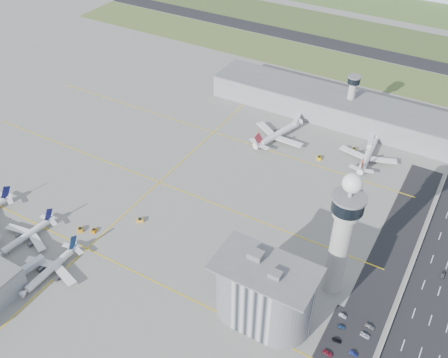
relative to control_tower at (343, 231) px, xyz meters
The scene contains 37 objects.
ground 80.47m from the control_tower, behind, with size 1000.00×1000.00×0.00m, color gray.
grass_strip_0 238.28m from the control_tower, 112.98° to the left, with size 480.00×50.00×0.08m, color #4F6630.
grass_strip_1 308.14m from the control_tower, 107.49° to the left, with size 480.00×60.00×0.08m, color #405227.
grass_strip_2 384.80m from the control_tower, 103.89° to the left, with size 480.00×70.00×0.08m, color #496931.
runway 272.40m from the control_tower, 109.91° to the left, with size 480.00×22.00×0.10m, color black.
highway 56.01m from the control_tower, 10.54° to the right, with size 28.00×500.00×0.10m, color black.
barrier_left 45.73m from the control_tower, 15.42° to the right, with size 0.60×500.00×1.20m, color #9E9E99.
landside_road 43.28m from the control_tower, 45.00° to the right, with size 18.00×260.00×0.08m, color black.
parking_lot 48.79m from the control_tower, 61.93° to the right, with size 20.00×44.00×0.10m, color black.
taxiway_line_h_0 123.35m from the control_tower, 161.26° to the right, with size 260.00×0.60×0.01m, color yellow.
taxiway_line_h_1 119.40m from the control_tower, 168.89° to the left, with size 260.00×0.60×0.01m, color yellow.
taxiway_line_h_2 143.16m from the control_tower, 143.79° to the left, with size 260.00×0.60×0.01m, color yellow.
taxiway_line_v 119.40m from the control_tower, 168.89° to the left, with size 0.60×260.00×0.01m, color yellow.
control_tower is the anchor object (origin of this frame).
secondary_tower 148.97m from the control_tower, 106.48° to the left, with size 8.60×8.60×31.90m.
admin_building 41.10m from the control_tower, 123.70° to the right, with size 42.00×24.00×33.50m.
terminal_pier 146.15m from the control_tower, 102.88° to the left, with size 210.00×32.00×15.80m.
airplane_near_b 153.23m from the control_tower, 160.99° to the right, with size 34.43×29.27×9.64m, color white, non-canonical shape.
airplane_near_c 132.86m from the control_tower, 153.11° to the right, with size 36.14×30.72×10.12m, color white, non-canonical shape.
airplane_far_a 124.79m from the control_tower, 126.45° to the left, with size 44.22×37.59×12.38m, color white, non-canonical shape.
airplane_far_b 109.81m from the control_tower, 98.72° to the left, with size 41.18×35.00×11.53m, color white, non-canonical shape.
jet_bridge_near_2 146.36m from the control_tower, 151.10° to the right, with size 14.00×3.00×5.70m, color silver, non-canonical shape.
jet_bridge_far_0 145.99m from the control_tower, 119.45° to the left, with size 14.00×3.00×5.70m, color silver, non-canonical shape.
jet_bridge_far_1 129.66m from the control_tower, 99.16° to the left, with size 14.00×3.00×5.70m, color silver, non-canonical shape.
tug_1 131.60m from the control_tower, 166.25° to the right, with size 2.38×3.46×2.01m, color orange, non-canonical shape.
tug_2 124.98m from the control_tower, 166.93° to the right, with size 2.05×2.99×1.74m, color #D47A00, non-canonical shape.
tug_3 107.42m from the control_tower, behind, with size 2.46×3.58×2.08m, color gold, non-canonical shape.
tug_4 103.99m from the control_tower, 114.93° to the left, with size 2.42×3.52×2.04m, color #FAC900, non-canonical shape.
tug_5 116.69m from the control_tower, 103.47° to the left, with size 2.27×3.30×1.92m, color #D9C809, non-canonical shape.
car_lot_2 48.97m from the control_tower, 71.77° to the right, with size 1.90×4.13×1.15m, color maroon.
car_lot_3 44.65m from the control_tower, 64.90° to the right, with size 1.55×3.81×1.11m, color black.
car_lot_4 40.71m from the control_tower, 58.54° to the right, with size 1.31×3.26×1.11m, color navy.
car_lot_5 38.15m from the control_tower, 52.24° to the right, with size 1.24×3.55×1.17m, color #B2B3C7.
car_lot_9 48.68m from the control_tower, 54.70° to the right, with size 1.19×3.41×1.12m, color navy.
car_lot_10 44.16m from the control_tower, 39.57° to the right, with size 1.94×4.20×1.17m, color silver.
car_lot_11 42.55m from the control_tower, 29.94° to the right, with size 1.74×4.29×1.24m, color slate.
car_hw_1 63.25m from the control_tower, 36.91° to the left, with size 1.33×3.80×1.25m, color black.
Camera 1 is at (103.43, -142.90, 179.33)m, focal length 40.00 mm.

